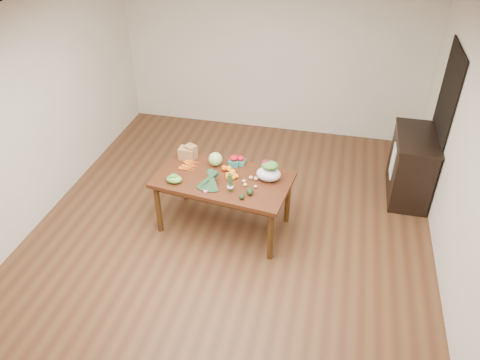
% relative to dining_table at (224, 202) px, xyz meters
% --- Properties ---
extents(floor, '(6.00, 6.00, 0.00)m').
position_rel_dining_table_xyz_m(floor, '(0.11, -0.20, -0.38)').
color(floor, brown).
rests_on(floor, ground).
extents(ceiling, '(5.00, 6.00, 0.02)m').
position_rel_dining_table_xyz_m(ceiling, '(0.11, -0.20, 2.33)').
color(ceiling, white).
rests_on(ceiling, room_walls).
extents(room_walls, '(5.02, 6.02, 2.70)m').
position_rel_dining_table_xyz_m(room_walls, '(0.11, -0.20, 0.97)').
color(room_walls, silver).
rests_on(room_walls, floor).
extents(dining_table, '(1.72, 1.10, 0.75)m').
position_rel_dining_table_xyz_m(dining_table, '(0.00, 0.00, 0.00)').
color(dining_table, '#482210').
rests_on(dining_table, floor).
extents(doorway_dark, '(0.02, 1.00, 2.10)m').
position_rel_dining_table_xyz_m(doorway_dark, '(2.59, 1.40, 0.68)').
color(doorway_dark, black).
rests_on(doorway_dark, floor).
extents(cabinet, '(0.52, 1.02, 0.94)m').
position_rel_dining_table_xyz_m(cabinet, '(2.33, 1.26, 0.10)').
color(cabinet, black).
rests_on(cabinet, floor).
extents(dish_towel, '(0.02, 0.28, 0.45)m').
position_rel_dining_table_xyz_m(dish_towel, '(2.07, 1.20, 0.18)').
color(dish_towel, white).
rests_on(dish_towel, cabinet).
extents(paper_bag, '(0.29, 0.25, 0.19)m').
position_rel_dining_table_xyz_m(paper_bag, '(-0.56, 0.33, 0.47)').
color(paper_bag, '#8F5A40').
rests_on(paper_bag, dining_table).
extents(cabbage, '(0.18, 0.18, 0.18)m').
position_rel_dining_table_xyz_m(cabbage, '(-0.17, 0.26, 0.46)').
color(cabbage, '#ACC773').
rests_on(cabbage, dining_table).
extents(strawberry_basket_a, '(0.14, 0.14, 0.11)m').
position_rel_dining_table_xyz_m(strawberry_basket_a, '(0.06, 0.31, 0.43)').
color(strawberry_basket_a, red).
rests_on(strawberry_basket_a, dining_table).
extents(strawberry_basket_b, '(0.12, 0.12, 0.09)m').
position_rel_dining_table_xyz_m(strawberry_basket_b, '(0.14, 0.35, 0.42)').
color(strawberry_basket_b, red).
rests_on(strawberry_basket_b, dining_table).
extents(orange_a, '(0.08, 0.08, 0.08)m').
position_rel_dining_table_xyz_m(orange_a, '(-0.03, 0.16, 0.41)').
color(orange_a, '#FF5C0F').
rests_on(orange_a, dining_table).
extents(orange_b, '(0.07, 0.07, 0.07)m').
position_rel_dining_table_xyz_m(orange_b, '(0.03, 0.16, 0.41)').
color(orange_b, '#FFA20F').
rests_on(orange_b, dining_table).
extents(orange_c, '(0.09, 0.09, 0.09)m').
position_rel_dining_table_xyz_m(orange_c, '(0.09, 0.08, 0.42)').
color(orange_c, orange).
rests_on(orange_c, dining_table).
extents(mandarin_cluster, '(0.20, 0.20, 0.09)m').
position_rel_dining_table_xyz_m(mandarin_cluster, '(0.10, 0.02, 0.42)').
color(mandarin_cluster, orange).
rests_on(mandarin_cluster, dining_table).
extents(carrots, '(0.25, 0.27, 0.03)m').
position_rel_dining_table_xyz_m(carrots, '(-0.47, 0.15, 0.39)').
color(carrots, orange).
rests_on(carrots, dining_table).
extents(snap_pea_bag, '(0.19, 0.14, 0.09)m').
position_rel_dining_table_xyz_m(snap_pea_bag, '(-0.55, -0.22, 0.42)').
color(snap_pea_bag, '#529E35').
rests_on(snap_pea_bag, dining_table).
extents(kale_bunch, '(0.37, 0.44, 0.16)m').
position_rel_dining_table_xyz_m(kale_bunch, '(-0.11, -0.23, 0.45)').
color(kale_bunch, black).
rests_on(kale_bunch, dining_table).
extents(asparagus_bundle, '(0.09, 0.13, 0.26)m').
position_rel_dining_table_xyz_m(asparagus_bundle, '(0.15, -0.24, 0.50)').
color(asparagus_bundle, '#537B38').
rests_on(asparagus_bundle, dining_table).
extents(potato_a, '(0.05, 0.04, 0.04)m').
position_rel_dining_table_xyz_m(potato_a, '(0.27, -0.04, 0.40)').
color(potato_a, '#DCB37F').
rests_on(potato_a, dining_table).
extents(potato_b, '(0.05, 0.05, 0.04)m').
position_rel_dining_table_xyz_m(potato_b, '(0.30, -0.11, 0.40)').
color(potato_b, tan).
rests_on(potato_b, dining_table).
extents(potato_c, '(0.06, 0.05, 0.05)m').
position_rel_dining_table_xyz_m(potato_c, '(0.40, 0.04, 0.40)').
color(potato_c, tan).
rests_on(potato_c, dining_table).
extents(potato_d, '(0.05, 0.05, 0.05)m').
position_rel_dining_table_xyz_m(potato_d, '(0.33, 0.05, 0.40)').
color(potato_d, tan).
rests_on(potato_d, dining_table).
extents(potato_e, '(0.04, 0.04, 0.04)m').
position_rel_dining_table_xyz_m(potato_e, '(0.42, -0.11, 0.39)').
color(potato_e, tan).
rests_on(potato_e, dining_table).
extents(avocado_a, '(0.08, 0.10, 0.06)m').
position_rel_dining_table_xyz_m(avocado_a, '(0.31, -0.36, 0.41)').
color(avocado_a, black).
rests_on(avocado_a, dining_table).
extents(avocado_b, '(0.10, 0.13, 0.08)m').
position_rel_dining_table_xyz_m(avocado_b, '(0.38, -0.25, 0.41)').
color(avocado_b, black).
rests_on(avocado_b, dining_table).
extents(salad_bag, '(0.32, 0.26, 0.23)m').
position_rel_dining_table_xyz_m(salad_bag, '(0.54, 0.09, 0.49)').
color(salad_bag, silver).
rests_on(salad_bag, dining_table).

